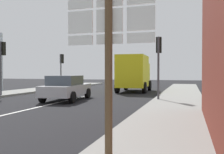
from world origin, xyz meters
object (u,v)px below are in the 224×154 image
sedan_far (66,88)px  traffic_light_far_left (62,63)px  delivery_truck (134,72)px  route_sign_post (109,54)px  traffic_light_near_left (2,56)px  traffic_light_near_right (159,54)px

sedan_far → traffic_light_far_left: size_ratio=1.26×
delivery_truck → route_sign_post: route_sign_post is taller
sedan_far → traffic_light_near_left: bearing=173.9°
delivery_truck → route_sign_post: (3.11, -16.51, 0.35)m
sedan_far → traffic_light_near_right: traffic_light_near_right is taller
sedan_far → delivery_truck: bearing=71.9°
traffic_light_far_left → traffic_light_near_right: size_ratio=0.94×
delivery_truck → traffic_light_near_right: bearing=-66.1°
sedan_far → traffic_light_far_left: 10.26m
traffic_light_far_left → traffic_light_near_right: bearing=-36.1°
route_sign_post → delivery_truck: bearing=100.7°
sedan_far → route_sign_post: route_sign_post is taller
traffic_light_far_left → traffic_light_near_left: traffic_light_near_left is taller
traffic_light_far_left → traffic_light_near_left: 8.19m
route_sign_post → sedan_far: bearing=121.8°
traffic_light_far_left → delivery_truck: bearing=-9.1°
sedan_far → route_sign_post: size_ratio=1.36×
sedan_far → traffic_light_near_left: (-5.09, 0.54, 1.99)m
traffic_light_near_right → traffic_light_near_left: bearing=-176.7°
delivery_truck → traffic_light_near_left: size_ratio=1.37×
route_sign_post → traffic_light_near_left: bearing=138.2°
traffic_light_near_left → delivery_truck: bearing=42.8°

